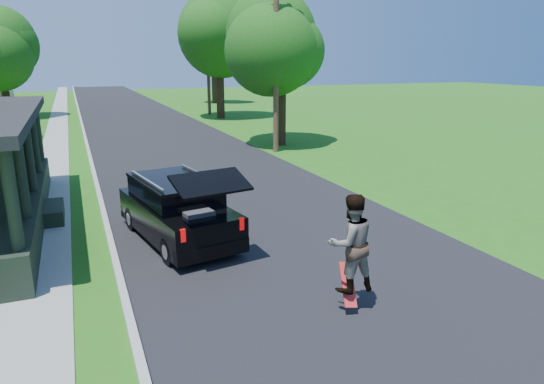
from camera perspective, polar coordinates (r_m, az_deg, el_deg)
name	(u,v)px	position (r m, az deg, el deg)	size (l,w,h in m)	color
ground	(324,273)	(10.48, 6.11, -9.44)	(140.00, 140.00, 0.00)	#216514
street	(160,138)	(29.04, -13.01, 6.24)	(8.00, 120.00, 0.02)	black
curb	(86,142)	(28.68, -21.03, 5.51)	(0.15, 120.00, 0.12)	#9E9E99
sidewalk	(55,144)	(28.69, -24.12, 5.20)	(1.30, 120.00, 0.03)	gray
black_suv	(178,209)	(12.21, -11.04, -2.03)	(2.40, 4.68, 2.08)	black
skateboarder	(351,243)	(8.58, 9.25, -5.96)	(0.88, 0.69, 1.77)	black
skateboard	(348,286)	(8.98, 8.91, -10.83)	(0.41, 0.66, 0.64)	#A60F0E
tree_right_near	(280,37)	(25.57, 0.92, 17.82)	(6.67, 6.33, 8.23)	black
tree_right_mid	(218,36)	(38.11, -6.38, 17.74)	(7.40, 7.13, 9.36)	black
tree_right_far	(213,53)	(51.60, -6.96, 15.97)	(5.86, 5.53, 7.71)	black
utility_pole_near	(276,41)	(23.55, 0.48, 17.32)	(1.63, 0.28, 10.12)	#442B1F
utility_pole_far	(208,60)	(40.64, -7.56, 15.16)	(1.57, 0.46, 8.46)	#442B1F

